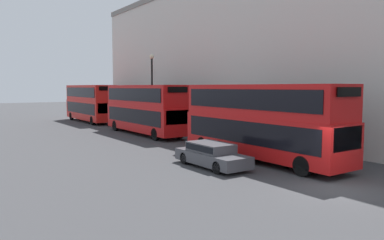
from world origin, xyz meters
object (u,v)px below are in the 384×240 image
object	(u,v)px
pedestrian	(123,116)
car_dark_sedan	(212,154)
bus_second_in_queue	(145,107)
bus_third_in_queue	(90,102)
bus_leading	(260,119)

from	to	relation	value
pedestrian	car_dark_sedan	bearing A→B (deg)	-103.29
bus_second_in_queue	car_dark_sedan	size ratio (longest dim) A/B	2.43
pedestrian	bus_second_in_queue	bearing A→B (deg)	-103.30
car_dark_sedan	pedestrian	bearing A→B (deg)	76.71
bus_third_in_queue	pedestrian	xyz separation A→B (m)	(2.52, -3.86, -1.65)
bus_third_in_queue	pedestrian	world-z (taller)	bus_third_in_queue
bus_leading	bus_third_in_queue	distance (m)	29.08
bus_leading	pedestrian	size ratio (longest dim) A/B	6.40
bus_second_in_queue	bus_third_in_queue	distance (m)	14.54
bus_second_in_queue	car_dark_sedan	bearing A→B (deg)	-103.28
car_dark_sedan	pedestrian	world-z (taller)	pedestrian
bus_second_in_queue	pedestrian	size ratio (longest dim) A/B	6.39
bus_leading	pedestrian	world-z (taller)	bus_leading
bus_leading	car_dark_sedan	world-z (taller)	bus_leading
bus_leading	bus_third_in_queue	xyz separation A→B (m)	(0.00, 29.08, 0.04)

